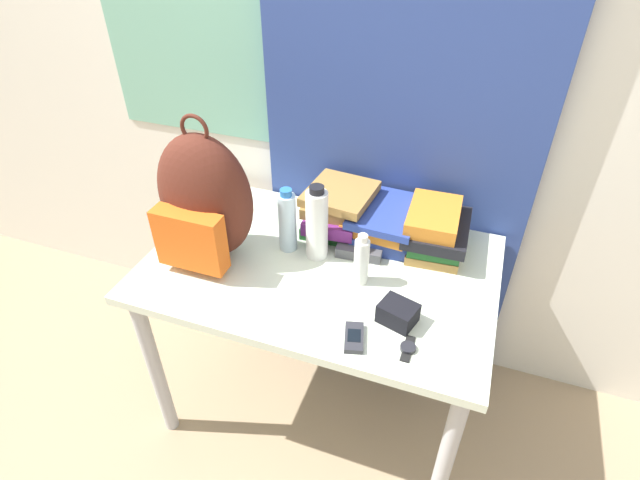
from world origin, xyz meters
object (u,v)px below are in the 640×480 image
sunglasses_case (359,252)px  camera_pouch (398,313)px  book_stack_center (384,223)px  water_bottle (287,221)px  sunscreen_bottle (361,261)px  book_stack_right (435,229)px  wristwatch (408,348)px  backpack (204,201)px  cell_phone (354,338)px  sports_bottle (317,224)px  book_stack_left (337,209)px

sunglasses_case → camera_pouch: (0.18, -0.24, 0.01)m
book_stack_center → water_bottle: 0.33m
sunscreen_bottle → book_stack_right: bearing=53.2°
wristwatch → water_bottle: bearing=147.4°
backpack → sunglasses_case: size_ratio=3.16×
cell_phone → water_bottle: bearing=135.8°
cell_phone → camera_pouch: 0.15m
book_stack_right → sunglasses_case: book_stack_right is taller
sunscreen_bottle → wristwatch: (0.20, -0.22, -0.08)m
book_stack_right → camera_pouch: book_stack_right is taller
camera_pouch → sunscreen_bottle: bearing=138.8°
backpack → book_stack_right: 0.75m
water_bottle → sunscreen_bottle: 0.29m
sports_bottle → wristwatch: (0.37, -0.30, -0.12)m
sports_bottle → camera_pouch: sports_bottle is taller
book_stack_right → backpack: bearing=-158.0°
wristwatch → sunscreen_bottle: bearing=131.7°
book_stack_left → wristwatch: 0.59m
sports_bottle → book_stack_center: bearing=42.4°
sports_bottle → wristwatch: bearing=-39.0°
book_stack_right → wristwatch: (0.01, -0.46, -0.07)m
backpack → wristwatch: bearing=-15.0°
book_stack_right → sports_bottle: sports_bottle is taller
sunscreen_bottle → camera_pouch: (0.15, -0.13, -0.05)m
sports_bottle → camera_pouch: bearing=-32.9°
sunscreen_bottle → sports_bottle: bearing=155.7°
sunglasses_case → book_stack_center: bearing=69.0°
book_stack_center → cell_phone: size_ratio=2.48×
cell_phone → book_stack_left: bearing=113.4°
book_stack_right → sunscreen_bottle: (-0.18, -0.25, 0.01)m
book_stack_right → sunglasses_case: bearing=-149.7°
water_bottle → cell_phone: size_ratio=2.02×
book_stack_center → cell_phone: 0.48m
camera_pouch → wristwatch: camera_pouch is taller
book_stack_center → cell_phone: bearing=-85.3°
book_stack_left → water_bottle: 0.21m
backpack → water_bottle: 0.27m
water_bottle → sunscreen_bottle: size_ratio=1.29×
book_stack_left → book_stack_center: book_stack_left is taller
book_stack_left → book_stack_right: bearing=-0.5°
book_stack_right → camera_pouch: bearing=-95.8°
book_stack_center → wristwatch: size_ratio=3.03×
sunglasses_case → sunscreen_bottle: bearing=-72.0°
water_bottle → wristwatch: bearing=-32.6°
book_stack_center → sunglasses_case: bearing=-111.0°
water_bottle → sports_bottle: bearing=-2.2°
cell_phone → wristwatch: cell_phone is taller
book_stack_center → sports_bottle: sports_bottle is taller
book_stack_right → book_stack_left: bearing=179.5°
book_stack_left → camera_pouch: (0.30, -0.38, -0.05)m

